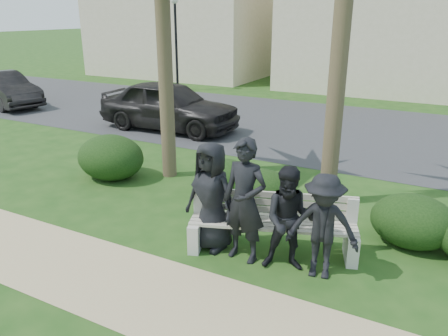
% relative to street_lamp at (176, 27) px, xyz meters
% --- Properties ---
extents(ground, '(160.00, 160.00, 0.00)m').
position_rel_street_lamp_xyz_m(ground, '(9.00, -12.00, -2.94)').
color(ground, '#1B4313').
rests_on(ground, ground).
extents(footpath, '(30.00, 1.60, 0.01)m').
position_rel_street_lamp_xyz_m(footpath, '(9.00, -13.80, -2.94)').
color(footpath, tan).
rests_on(footpath, ground).
extents(asphalt_street, '(160.00, 8.00, 0.01)m').
position_rel_street_lamp_xyz_m(asphalt_street, '(9.00, -4.00, -2.94)').
color(asphalt_street, '#2D2D30').
rests_on(asphalt_street, ground).
extents(stucco_bldg_left, '(10.40, 8.40, 7.30)m').
position_rel_street_lamp_xyz_m(stucco_bldg_left, '(-3.00, 6.00, 0.72)').
color(stucco_bldg_left, beige).
rests_on(stucco_bldg_left, ground).
extents(stucco_bldg_right, '(8.40, 8.40, 7.30)m').
position_rel_street_lamp_xyz_m(stucco_bldg_right, '(8.00, 6.00, 0.72)').
color(stucco_bldg_right, beige).
rests_on(stucco_bldg_right, ground).
extents(street_lamp, '(0.36, 0.36, 4.29)m').
position_rel_street_lamp_xyz_m(street_lamp, '(0.00, 0.00, 0.00)').
color(street_lamp, black).
rests_on(street_lamp, ground).
extents(park_bench, '(2.73, 1.37, 0.89)m').
position_rel_street_lamp_xyz_m(park_bench, '(9.75, -12.02, -2.54)').
color(park_bench, '#ACA190').
rests_on(park_bench, ground).
extents(man_a, '(0.91, 0.65, 1.74)m').
position_rel_street_lamp_xyz_m(man_a, '(8.83, -12.33, -2.08)').
color(man_a, black).
rests_on(man_a, ground).
extents(man_b, '(0.72, 0.50, 1.89)m').
position_rel_street_lamp_xyz_m(man_b, '(9.44, -12.40, -2.00)').
color(man_b, black).
rests_on(man_b, ground).
extents(man_c, '(0.91, 0.81, 1.57)m').
position_rel_street_lamp_xyz_m(man_c, '(10.13, -12.36, -2.16)').
color(man_c, black).
rests_on(man_c, ground).
extents(man_d, '(1.07, 0.73, 1.54)m').
position_rel_street_lamp_xyz_m(man_d, '(10.59, -12.33, -2.17)').
color(man_d, black).
rests_on(man_d, ground).
extents(hedge_a, '(1.56, 1.29, 1.02)m').
position_rel_street_lamp_xyz_m(hedge_a, '(5.30, -10.67, -2.43)').
color(hedge_a, black).
rests_on(hedge_a, ground).
extents(hedge_b, '(1.20, 0.99, 0.78)m').
position_rel_street_lamp_xyz_m(hedge_b, '(8.05, -10.37, -2.55)').
color(hedge_b, black).
rests_on(hedge_b, ground).
extents(hedge_d, '(1.15, 0.95, 0.75)m').
position_rel_street_lamp_xyz_m(hedge_d, '(8.92, -10.49, -2.57)').
color(hedge_d, black).
rests_on(hedge_d, ground).
extents(hedge_e, '(1.32, 1.09, 0.86)m').
position_rel_street_lamp_xyz_m(hedge_e, '(11.64, -10.75, -2.51)').
color(hedge_e, black).
rests_on(hedge_e, ground).
extents(car_a, '(4.58, 1.92, 1.55)m').
position_rel_street_lamp_xyz_m(car_a, '(3.96, -6.43, -2.17)').
color(car_a, black).
rests_on(car_a, ground).
extents(car_b, '(4.28, 2.33, 1.34)m').
position_rel_street_lamp_xyz_m(car_b, '(-4.00, -6.43, -2.27)').
color(car_b, black).
rests_on(car_b, ground).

